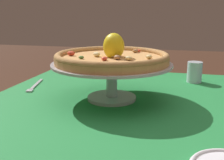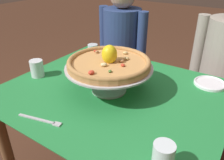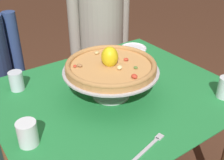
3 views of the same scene
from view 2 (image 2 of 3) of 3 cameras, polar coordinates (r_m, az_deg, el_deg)
name	(u,v)px [view 2 (image 2 of 3)]	position (r m, az deg, el deg)	size (l,w,h in m)	color
dining_table	(114,109)	(1.24, 0.43, -7.19)	(1.10, 0.94, 0.73)	brown
pizza_stand	(109,72)	(1.13, -0.77, 1.95)	(0.44, 0.44, 0.14)	#B7B7C1
pizza	(109,62)	(1.11, -0.77, 4.50)	(0.41, 0.41, 0.11)	tan
water_glass_back_left	(93,52)	(1.57, -4.82, 7.02)	(0.07, 0.07, 0.09)	silver
water_glass_side_left	(37,69)	(1.38, -18.30, 2.53)	(0.08, 0.08, 0.10)	white
water_glass_front_right	(163,158)	(0.78, 12.66, -18.69)	(0.07, 0.07, 0.10)	silver
side_plate	(210,83)	(1.34, 23.37, -0.75)	(0.17, 0.17, 0.02)	white
dinner_fork	(42,120)	(1.01, -17.22, -9.65)	(0.21, 0.07, 0.01)	#B7B7C1
diner_left	(121,56)	(2.04, 2.39, 6.00)	(0.48, 0.34, 1.19)	#1E3833
diner_right	(224,78)	(1.79, 26.35, 0.42)	(0.50, 0.37, 1.21)	maroon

